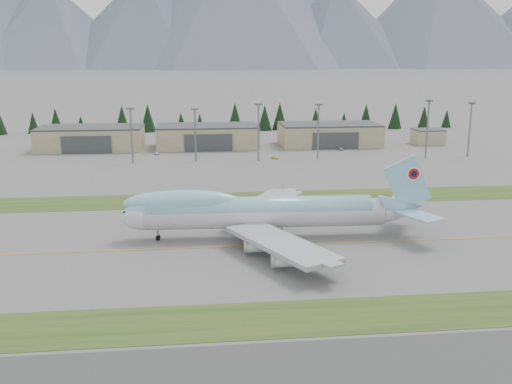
{
  "coord_description": "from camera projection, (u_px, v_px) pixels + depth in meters",
  "views": [
    {
      "loc": [
        -21.29,
        -125.0,
        42.82
      ],
      "look_at": [
        -5.51,
        20.46,
        8.0
      ],
      "focal_mm": 40.0,
      "sensor_mm": 36.0,
      "label": 1
    }
  ],
  "objects": [
    {
      "name": "control_shed",
      "position": [
        428.0,
        137.0,
        285.27
      ],
      "size": [
        14.0,
        12.0,
        7.6
      ],
      "color": "gray",
      "rests_on": "ground"
    },
    {
      "name": "boeing_747_freighter",
      "position": [
        261.0,
        212.0,
        136.82
      ],
      "size": [
        75.37,
        65.4,
        19.96
      ],
      "rotation": [
        0.0,
        0.0,
        -0.03
      ],
      "color": "silver",
      "rests_on": "ground"
    },
    {
      "name": "service_vehicle_c",
      "position": [
        341.0,
        150.0,
        267.43
      ],
      "size": [
        2.03,
        3.95,
        1.09
      ],
      "primitive_type": "imported",
      "rotation": [
        0.0,
        0.0,
        0.14
      ],
      "color": "#A5A5AA",
      "rests_on": "ground"
    },
    {
      "name": "conifer_belt",
      "position": [
        229.0,
        118.0,
        336.3
      ],
      "size": [
        272.61,
        15.51,
        16.4
      ],
      "color": "black",
      "rests_on": "ground"
    },
    {
      "name": "floodlight_masts",
      "position": [
        305.0,
        121.0,
        239.35
      ],
      "size": [
        148.33,
        5.19,
        24.94
      ],
      "color": "slate",
      "rests_on": "ground"
    },
    {
      "name": "mountain_ridge_rear",
      "position": [
        235.0,
        14.0,
        2899.76
      ],
      "size": [
        4468.39,
        1006.78,
        503.39
      ],
      "color": "#434A5A",
      "rests_on": "ground"
    },
    {
      "name": "service_vehicle_b",
      "position": [
        275.0,
        159.0,
        244.58
      ],
      "size": [
        3.78,
        2.82,
        1.19
      ],
      "primitive_type": "imported",
      "rotation": [
        0.0,
        0.0,
        1.08
      ],
      "color": "#99AF2B",
      "rests_on": "ground"
    },
    {
      "name": "grass_strip_near",
      "position": [
        326.0,
        317.0,
        96.29
      ],
      "size": [
        400.0,
        14.0,
        0.08
      ],
      "primitive_type": "cube",
      "color": "#294819",
      "rests_on": "ground"
    },
    {
      "name": "service_vehicle_a",
      "position": [
        157.0,
        155.0,
        255.35
      ],
      "size": [
        2.11,
        3.68,
        1.18
      ],
      "primitive_type": "imported",
      "rotation": [
        0.0,
        0.0,
        0.22
      ],
      "color": "silver",
      "rests_on": "ground"
    },
    {
      "name": "mountain_ridge_front",
      "position": [
        197.0,
        8.0,
        2208.27
      ],
      "size": [
        4163.54,
        1126.13,
        520.13
      ],
      "color": "#434A5A",
      "rests_on": "ground"
    },
    {
      "name": "taxiway_line_main",
      "position": [
        289.0,
        245.0,
        133.04
      ],
      "size": [
        400.0,
        0.4,
        0.02
      ],
      "primitive_type": "cube",
      "color": "orange",
      "rests_on": "ground"
    },
    {
      "name": "ground",
      "position": [
        289.0,
        245.0,
        133.04
      ],
      "size": [
        7000.0,
        7000.0,
        0.0
      ],
      "primitive_type": "plane",
      "color": "#5F5F5D",
      "rests_on": "ground"
    },
    {
      "name": "hangar_right",
      "position": [
        329.0,
        134.0,
        281.49
      ],
      "size": [
        48.0,
        26.6,
        10.8
      ],
      "color": "gray",
      "rests_on": "ground"
    },
    {
      "name": "grass_strip_far",
      "position": [
        265.0,
        198.0,
        176.57
      ],
      "size": [
        400.0,
        18.0,
        0.08
      ],
      "primitive_type": "cube",
      "color": "#294819",
      "rests_on": "ground"
    },
    {
      "name": "hangar_left",
      "position": [
        91.0,
        138.0,
        269.42
      ],
      "size": [
        48.0,
        26.6,
        10.8
      ],
      "color": "gray",
      "rests_on": "ground"
    },
    {
      "name": "hangar_center",
      "position": [
        208.0,
        136.0,
        275.19
      ],
      "size": [
        48.0,
        26.6,
        10.8
      ],
      "color": "gray",
      "rests_on": "ground"
    }
  ]
}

